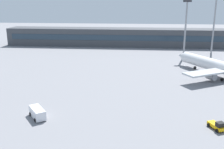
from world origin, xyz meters
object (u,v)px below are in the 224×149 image
baggage_tug_yellow (217,126)px  floodlight_tower_west (186,24)px  service_van_white (37,113)px  floodlight_tower_east (215,14)px  airplane_mid (223,68)px

baggage_tug_yellow → floodlight_tower_west: floodlight_tower_west is taller
service_van_white → floodlight_tower_east: floodlight_tower_east is taller
baggage_tug_yellow → floodlight_tower_west: (4.15, 64.53, 12.93)m
floodlight_tower_east → baggage_tug_yellow: bearing=-103.5°
baggage_tug_yellow → service_van_white: service_van_white is taller
baggage_tug_yellow → service_van_white: (-34.93, 1.85, 0.31)m
baggage_tug_yellow → floodlight_tower_west: bearing=86.3°
service_van_white → floodlight_tower_east: (53.02, 73.33, 16.18)m
airplane_mid → floodlight_tower_east: size_ratio=1.27×
floodlight_tower_west → baggage_tug_yellow: bearing=-93.7°
floodlight_tower_east → airplane_mid: bearing=-99.7°
airplane_mid → service_van_white: size_ratio=7.23×
baggage_tug_yellow → floodlight_tower_west: size_ratio=0.17×
baggage_tug_yellow → floodlight_tower_east: 79.06m
floodlight_tower_west → service_van_white: bearing=-121.9°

